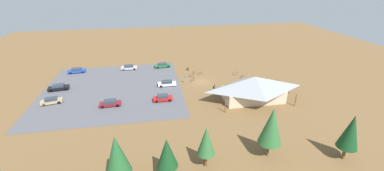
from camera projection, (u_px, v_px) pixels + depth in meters
ground at (201, 82)px, 65.51m from camera, size 160.00×160.00×0.00m
parking_lot_asphalt at (113, 89)px, 61.55m from camera, size 33.59×34.08×0.05m
bike_pavilion at (254, 87)px, 54.68m from camera, size 16.20×9.04×5.74m
trash_bin at (188, 69)px, 73.52m from camera, size 0.60×0.60×0.90m
lot_sign at (185, 79)px, 64.04m from camera, size 0.56×0.08×2.20m
pine_mideast at (117, 155)px, 31.15m from camera, size 3.34×3.34×7.93m
pine_west at (351, 132)px, 36.05m from camera, size 2.97×2.97×7.75m
pine_far_east at (167, 153)px, 33.09m from camera, size 2.92×2.92×6.30m
pine_center at (206, 141)px, 34.85m from camera, size 2.61×2.61×6.70m
pine_east at (272, 126)px, 36.42m from camera, size 3.52×3.52×8.53m
bicycle_yellow_near_porch at (261, 80)px, 66.01m from camera, size 1.78×0.53×0.91m
bicycle_red_front_row at (200, 73)px, 70.43m from camera, size 1.56×0.77×0.78m
bicycle_white_by_bin at (235, 74)px, 70.17m from camera, size 1.66×0.48×0.85m
bicycle_teal_trailside at (193, 80)px, 65.71m from camera, size 1.44×1.13×0.81m
bicycle_green_lone_east at (194, 73)px, 70.83m from camera, size 0.75×1.62×0.85m
bicycle_purple_lone_west at (250, 80)px, 66.03m from camera, size 1.69×0.48×0.82m
bicycle_black_yard_front at (242, 77)px, 67.91m from camera, size 1.34×1.06×0.80m
bicycle_silver_edge_north at (269, 86)px, 62.45m from camera, size 1.09×1.29×0.77m
bicycle_orange_near_sign at (191, 76)px, 68.51m from camera, size 1.24×1.34×0.79m
bicycle_blue_mid_cluster at (252, 83)px, 63.93m from camera, size 1.32×1.12×0.87m
bicycle_yellow_edge_south at (265, 83)px, 63.85m from camera, size 0.48×1.62×0.79m
car_tan_back_corner at (51, 101)px, 54.14m from camera, size 4.65×2.65×1.38m
car_white_by_curb at (167, 83)px, 62.89m from camera, size 4.63×1.84×1.36m
car_red_far_end at (163, 98)px, 55.34m from camera, size 4.31×1.92×1.43m
car_maroon_front_row at (110, 103)px, 53.10m from camera, size 4.60×1.95×1.39m
car_silver_near_entry at (129, 67)px, 73.96m from camera, size 4.72×1.99×1.37m
car_green_end_stall at (162, 65)px, 75.74m from camera, size 4.94×2.47×1.35m
car_black_aisle_side at (59, 87)px, 60.51m from camera, size 4.95×2.51×1.48m
car_blue_second_row at (77, 70)px, 71.44m from camera, size 4.94×2.37×1.42m
visitor_at_bikes at (214, 88)px, 59.53m from camera, size 0.36×0.38×1.83m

